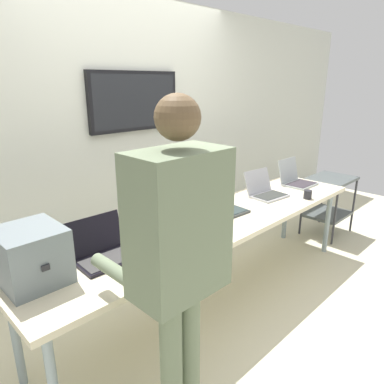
{
  "coord_description": "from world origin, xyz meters",
  "views": [
    {
      "loc": [
        -1.97,
        -1.68,
        1.77
      ],
      "look_at": [
        -0.22,
        0.06,
        0.99
      ],
      "focal_mm": 32.97,
      "sensor_mm": 36.0,
      "label": 1
    }
  ],
  "objects_px": {
    "workbench": "(218,225)",
    "equipment_box": "(31,255)",
    "laptop_station_2": "(223,205)",
    "laptop_station_4": "(296,179)",
    "laptop_station_1": "(173,223)",
    "storage_cart": "(329,197)",
    "laptop_station_3": "(265,190)",
    "person": "(178,249)",
    "coffee_mug": "(308,194)",
    "laptop_station_0": "(103,250)"
  },
  "relations": [
    {
      "from": "workbench",
      "to": "equipment_box",
      "type": "relative_size",
      "value": 8.73
    },
    {
      "from": "laptop_station_2",
      "to": "laptop_station_4",
      "type": "height_order",
      "value": "laptop_station_4"
    },
    {
      "from": "laptop_station_1",
      "to": "laptop_station_4",
      "type": "height_order",
      "value": "laptop_station_4"
    },
    {
      "from": "laptop_station_4",
      "to": "equipment_box",
      "type": "bearing_deg",
      "value": 179.06
    },
    {
      "from": "laptop_station_1",
      "to": "storage_cart",
      "type": "height_order",
      "value": "laptop_station_1"
    },
    {
      "from": "laptop_station_3",
      "to": "laptop_station_4",
      "type": "height_order",
      "value": "laptop_station_4"
    },
    {
      "from": "person",
      "to": "coffee_mug",
      "type": "relative_size",
      "value": 21.44
    },
    {
      "from": "laptop_station_0",
      "to": "laptop_station_4",
      "type": "height_order",
      "value": "laptop_station_4"
    },
    {
      "from": "laptop_station_1",
      "to": "coffee_mug",
      "type": "relative_size",
      "value": 4.16
    },
    {
      "from": "laptop_station_0",
      "to": "coffee_mug",
      "type": "distance_m",
      "value": 1.98
    },
    {
      "from": "laptop_station_1",
      "to": "laptop_station_2",
      "type": "height_order",
      "value": "laptop_station_1"
    },
    {
      "from": "laptop_station_2",
      "to": "coffee_mug",
      "type": "relative_size",
      "value": 4.4
    },
    {
      "from": "laptop_station_1",
      "to": "laptop_station_3",
      "type": "bearing_deg",
      "value": -0.19
    },
    {
      "from": "workbench",
      "to": "laptop_station_4",
      "type": "distance_m",
      "value": 1.33
    },
    {
      "from": "equipment_box",
      "to": "laptop_station_1",
      "type": "bearing_deg",
      "value": -2.13
    },
    {
      "from": "laptop_station_1",
      "to": "laptop_station_4",
      "type": "bearing_deg",
      "value": -0.27
    },
    {
      "from": "laptop_station_0",
      "to": "coffee_mug",
      "type": "height_order",
      "value": "laptop_station_0"
    },
    {
      "from": "laptop_station_1",
      "to": "storage_cart",
      "type": "bearing_deg",
      "value": -2.67
    },
    {
      "from": "laptop_station_0",
      "to": "storage_cart",
      "type": "relative_size",
      "value": 0.54
    },
    {
      "from": "workbench",
      "to": "coffee_mug",
      "type": "relative_size",
      "value": 39.62
    },
    {
      "from": "laptop_station_2",
      "to": "laptop_station_3",
      "type": "distance_m",
      "value": 0.6
    },
    {
      "from": "person",
      "to": "equipment_box",
      "type": "bearing_deg",
      "value": 117.4
    },
    {
      "from": "coffee_mug",
      "to": "workbench",
      "type": "bearing_deg",
      "value": 165.61
    },
    {
      "from": "laptop_station_3",
      "to": "person",
      "type": "xyz_separation_m",
      "value": [
        -1.76,
        -0.7,
        0.27
      ]
    },
    {
      "from": "laptop_station_2",
      "to": "workbench",
      "type": "bearing_deg",
      "value": -151.86
    },
    {
      "from": "laptop_station_3",
      "to": "person",
      "type": "bearing_deg",
      "value": -158.38
    },
    {
      "from": "laptop_station_1",
      "to": "workbench",
      "type": "bearing_deg",
      "value": -11.46
    },
    {
      "from": "workbench",
      "to": "coffee_mug",
      "type": "bearing_deg",
      "value": -14.39
    },
    {
      "from": "workbench",
      "to": "laptop_station_0",
      "type": "bearing_deg",
      "value": 175.56
    },
    {
      "from": "equipment_box",
      "to": "laptop_station_3",
      "type": "bearing_deg",
      "value": -1.07
    },
    {
      "from": "laptop_station_1",
      "to": "laptop_station_4",
      "type": "xyz_separation_m",
      "value": [
        1.73,
        -0.01,
        0.0
      ]
    },
    {
      "from": "laptop_station_1",
      "to": "person",
      "type": "height_order",
      "value": "person"
    },
    {
      "from": "workbench",
      "to": "laptop_station_2",
      "type": "height_order",
      "value": "laptop_station_2"
    },
    {
      "from": "person",
      "to": "laptop_station_3",
      "type": "bearing_deg",
      "value": 21.62
    },
    {
      "from": "laptop_station_1",
      "to": "person",
      "type": "relative_size",
      "value": 0.19
    },
    {
      "from": "laptop_station_2",
      "to": "person",
      "type": "relative_size",
      "value": 0.21
    },
    {
      "from": "laptop_station_1",
      "to": "person",
      "type": "distance_m",
      "value": 0.96
    },
    {
      "from": "laptop_station_4",
      "to": "storage_cart",
      "type": "bearing_deg",
      "value": -8.95
    },
    {
      "from": "laptop_station_4",
      "to": "workbench",
      "type": "bearing_deg",
      "value": -176.84
    },
    {
      "from": "person",
      "to": "laptop_station_4",
      "type": "bearing_deg",
      "value": 16.64
    },
    {
      "from": "laptop_station_4",
      "to": "laptop_station_2",
      "type": "bearing_deg",
      "value": 179.2
    },
    {
      "from": "workbench",
      "to": "laptop_station_0",
      "type": "relative_size",
      "value": 8.57
    },
    {
      "from": "laptop_station_1",
      "to": "laptop_station_2",
      "type": "xyz_separation_m",
      "value": [
        0.57,
        0.01,
        -0.01
      ]
    },
    {
      "from": "laptop_station_1",
      "to": "laptop_station_2",
      "type": "relative_size",
      "value": 0.95
    },
    {
      "from": "laptop_station_2",
      "to": "laptop_station_4",
      "type": "relative_size",
      "value": 1.06
    },
    {
      "from": "workbench",
      "to": "laptop_station_4",
      "type": "height_order",
      "value": "laptop_station_4"
    },
    {
      "from": "person",
      "to": "storage_cart",
      "type": "relative_size",
      "value": 2.5
    },
    {
      "from": "equipment_box",
      "to": "laptop_station_1",
      "type": "xyz_separation_m",
      "value": [
        0.98,
        -0.04,
        -0.09
      ]
    },
    {
      "from": "workbench",
      "to": "storage_cart",
      "type": "distance_m",
      "value": 1.99
    },
    {
      "from": "coffee_mug",
      "to": "laptop_station_4",
      "type": "bearing_deg",
      "value": 42.55
    }
  ]
}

